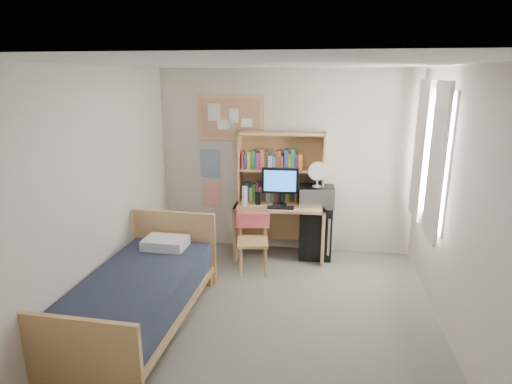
# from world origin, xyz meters

# --- Properties ---
(floor) EXTENTS (3.60, 4.20, 0.02)m
(floor) POSITION_xyz_m (0.00, 0.00, -0.01)
(floor) COLOR slate
(floor) RESTS_ON ground
(ceiling) EXTENTS (3.60, 4.20, 0.02)m
(ceiling) POSITION_xyz_m (0.00, 0.00, 2.60)
(ceiling) COLOR white
(ceiling) RESTS_ON wall_back
(wall_back) EXTENTS (3.60, 0.04, 2.60)m
(wall_back) POSITION_xyz_m (0.00, 2.10, 1.30)
(wall_back) COLOR beige
(wall_back) RESTS_ON floor
(wall_front) EXTENTS (3.60, 0.04, 2.60)m
(wall_front) POSITION_xyz_m (0.00, -2.10, 1.30)
(wall_front) COLOR beige
(wall_front) RESTS_ON floor
(wall_left) EXTENTS (0.04, 4.20, 2.60)m
(wall_left) POSITION_xyz_m (-1.80, 0.00, 1.30)
(wall_left) COLOR beige
(wall_left) RESTS_ON floor
(wall_right) EXTENTS (0.04, 4.20, 2.60)m
(wall_right) POSITION_xyz_m (1.80, 0.00, 1.30)
(wall_right) COLOR beige
(wall_right) RESTS_ON floor
(window_unit) EXTENTS (0.10, 1.40, 1.70)m
(window_unit) POSITION_xyz_m (1.75, 1.20, 1.60)
(window_unit) COLOR white
(window_unit) RESTS_ON wall_right
(curtain_left) EXTENTS (0.04, 0.55, 1.70)m
(curtain_left) POSITION_xyz_m (1.72, 0.80, 1.60)
(curtain_left) COLOR silver
(curtain_left) RESTS_ON wall_right
(curtain_right) EXTENTS (0.04, 0.55, 1.70)m
(curtain_right) POSITION_xyz_m (1.72, 1.60, 1.60)
(curtain_right) COLOR silver
(curtain_right) RESTS_ON wall_right
(bulletin_board) EXTENTS (0.94, 0.03, 0.64)m
(bulletin_board) POSITION_xyz_m (-0.78, 2.08, 1.92)
(bulletin_board) COLOR tan
(bulletin_board) RESTS_ON wall_back
(poster_wave) EXTENTS (0.30, 0.01, 0.42)m
(poster_wave) POSITION_xyz_m (-1.10, 2.09, 1.25)
(poster_wave) COLOR #245293
(poster_wave) RESTS_ON wall_back
(poster_japan) EXTENTS (0.28, 0.01, 0.36)m
(poster_japan) POSITION_xyz_m (-1.10, 2.09, 0.78)
(poster_japan) COLOR red
(poster_japan) RESTS_ON wall_back
(desk) EXTENTS (1.26, 0.66, 0.77)m
(desk) POSITION_xyz_m (-0.03, 1.77, 0.39)
(desk) COLOR tan
(desk) RESTS_ON floor
(desk_chair) EXTENTS (0.49, 0.49, 0.86)m
(desk_chair) POSITION_xyz_m (-0.32, 1.20, 0.43)
(desk_chair) COLOR tan
(desk_chair) RESTS_ON floor
(mini_fridge) EXTENTS (0.47, 0.47, 0.76)m
(mini_fridge) POSITION_xyz_m (0.46, 1.84, 0.38)
(mini_fridge) COLOR black
(mini_fridge) RESTS_ON floor
(bed) EXTENTS (1.08, 2.05, 0.55)m
(bed) POSITION_xyz_m (-1.28, -0.21, 0.28)
(bed) COLOR #1B2030
(bed) RESTS_ON floor
(hutch) EXTENTS (1.20, 0.34, 0.98)m
(hutch) POSITION_xyz_m (-0.04, 1.92, 1.26)
(hutch) COLOR tan
(hutch) RESTS_ON desk
(monitor) EXTENTS (0.50, 0.06, 0.53)m
(monitor) POSITION_xyz_m (-0.03, 1.71, 1.04)
(monitor) COLOR black
(monitor) RESTS_ON desk
(keyboard) EXTENTS (0.40, 0.14, 0.02)m
(keyboard) POSITION_xyz_m (-0.03, 1.57, 0.78)
(keyboard) COLOR black
(keyboard) RESTS_ON desk
(speaker_left) EXTENTS (0.07, 0.07, 0.17)m
(speaker_left) POSITION_xyz_m (-0.33, 1.70, 0.86)
(speaker_left) COLOR black
(speaker_left) RESTS_ON desk
(speaker_right) EXTENTS (0.08, 0.08, 0.18)m
(speaker_right) POSITION_xyz_m (0.27, 1.72, 0.87)
(speaker_right) COLOR black
(speaker_right) RESTS_ON desk
(water_bottle) EXTENTS (0.08, 0.08, 0.26)m
(water_bottle) POSITION_xyz_m (-0.51, 1.65, 0.91)
(water_bottle) COLOR white
(water_bottle) RESTS_ON desk
(hoodie) EXTENTS (0.46, 0.20, 0.21)m
(hoodie) POSITION_xyz_m (-0.35, 1.40, 0.66)
(hoodie) COLOR #DB5358
(hoodie) RESTS_ON desk_chair
(microwave) EXTENTS (0.49, 0.38, 0.27)m
(microwave) POSITION_xyz_m (0.47, 1.82, 0.89)
(microwave) COLOR #B9B9BE
(microwave) RESTS_ON mini_fridge
(desk_fan) EXTENTS (0.26, 0.26, 0.31)m
(desk_fan) POSITION_xyz_m (0.47, 1.82, 1.19)
(desk_fan) COLOR white
(desk_fan) RESTS_ON microwave
(pillow) EXTENTS (0.50, 0.36, 0.12)m
(pillow) POSITION_xyz_m (-1.25, 0.54, 0.61)
(pillow) COLOR white
(pillow) RESTS_ON bed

